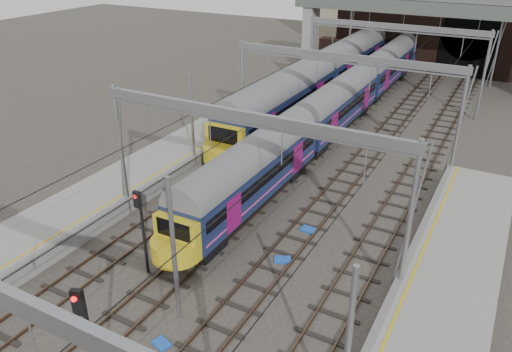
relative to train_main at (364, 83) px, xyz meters
The scene contains 13 objects.
ground 34.72m from the train_main, 86.69° to the right, with size 160.00×160.00×0.00m, color #38332D.
platform_left 33.16m from the train_main, 104.31° to the right, with size 4.32×55.00×1.12m.
tracks 19.82m from the train_main, 84.17° to the right, with size 14.40×80.00×0.22m.
overhead_line 13.90m from the train_main, 81.32° to the right, with size 16.80×80.00×8.00m.
retaining_wall 17.79m from the train_main, 78.91° to the left, with size 28.00×2.75×9.00m.
overbridge 12.59m from the train_main, 80.07° to the left, with size 28.00×3.00×9.25m.
train_main is the anchor object (origin of this frame).
train_second 8.58m from the train_main, 117.80° to the left, with size 3.09×53.46×5.21m.
signal_near_left 30.78m from the train_main, 92.51° to the right, with size 0.34×0.46×4.71m.
signal_near_centre 37.83m from the train_main, 86.44° to the right, with size 0.42×0.49×5.44m.
equip_cover_a 34.42m from the train_main, 86.14° to the right, with size 0.77×0.54×0.09m, color blue.
equip_cover_b 23.70m from the train_main, 79.68° to the right, with size 0.89×0.63×0.10m, color blue.
equip_cover_c 26.96m from the train_main, 81.04° to the right, with size 0.86×0.61×0.10m, color blue.
Camera 1 is at (11.19, -11.45, 15.48)m, focal length 35.00 mm.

